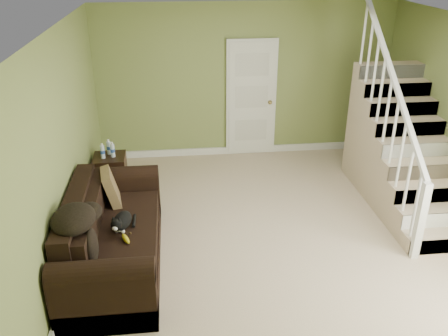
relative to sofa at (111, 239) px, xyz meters
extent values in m
cube|color=tan|center=(2.02, 0.37, -0.35)|extent=(5.00, 5.50, 0.01)
cube|color=white|center=(2.02, 0.37, 2.25)|extent=(5.00, 5.50, 0.01)
cube|color=olive|center=(2.02, 3.12, 0.95)|extent=(5.00, 0.04, 2.60)
cube|color=olive|center=(2.02, -2.38, 0.95)|extent=(5.00, 0.04, 2.60)
cube|color=olive|center=(-0.48, 0.37, 0.95)|extent=(0.04, 5.50, 2.60)
cube|color=white|center=(2.02, 3.09, -0.29)|extent=(5.00, 0.04, 0.12)
cube|color=white|center=(-0.45, 0.37, -0.29)|extent=(0.04, 5.50, 0.12)
cube|color=white|center=(2.12, 3.08, 0.66)|extent=(0.86, 0.05, 2.02)
cube|color=white|center=(2.12, 3.06, 0.65)|extent=(0.78, 0.04, 1.96)
sphere|color=olive|center=(2.44, 3.02, 0.60)|extent=(0.07, 0.07, 0.07)
cube|color=tan|center=(4.02, -0.10, -0.25)|extent=(1.00, 0.27, 0.20)
cylinder|color=white|center=(3.57, -0.10, 0.30)|extent=(0.04, 0.04, 0.90)
cube|color=tan|center=(4.02, 0.17, -0.15)|extent=(1.00, 0.27, 0.40)
cylinder|color=white|center=(3.57, 0.17, 0.50)|extent=(0.04, 0.04, 0.90)
cube|color=tan|center=(4.02, 0.44, -0.05)|extent=(1.00, 0.27, 0.60)
cylinder|color=white|center=(3.57, 0.44, 0.70)|extent=(0.04, 0.04, 0.90)
cube|color=tan|center=(4.02, 0.71, 0.05)|extent=(1.00, 0.27, 0.80)
cylinder|color=white|center=(3.57, 0.71, 0.90)|extent=(0.04, 0.04, 0.90)
cube|color=tan|center=(4.02, 0.98, 0.15)|extent=(1.00, 0.27, 1.00)
cylinder|color=white|center=(3.57, 0.98, 1.10)|extent=(0.04, 0.04, 0.90)
cube|color=tan|center=(4.02, 1.25, 0.25)|extent=(1.00, 0.27, 1.20)
cylinder|color=white|center=(3.57, 1.25, 1.30)|extent=(0.04, 0.04, 0.90)
cube|color=tan|center=(4.02, 1.52, 0.35)|extent=(1.00, 0.27, 1.40)
cylinder|color=white|center=(3.57, 1.52, 1.50)|extent=(0.04, 0.04, 0.90)
cube|color=tan|center=(4.02, 1.79, 0.45)|extent=(1.00, 0.27, 1.60)
cylinder|color=white|center=(3.57, 1.79, 1.70)|extent=(0.04, 0.04, 0.90)
cube|color=tan|center=(4.02, 2.06, 0.55)|extent=(1.00, 0.27, 1.80)
cylinder|color=white|center=(3.57, 2.06, 1.90)|extent=(0.04, 0.04, 0.90)
cube|color=white|center=(3.57, -0.25, 0.15)|extent=(0.09, 0.09, 1.00)
cube|color=white|center=(3.57, 0.98, 1.55)|extent=(0.06, 2.46, 1.84)
cube|color=black|center=(0.05, 0.00, -0.22)|extent=(0.99, 2.30, 0.26)
cube|color=black|center=(0.15, 0.00, 0.03)|extent=(0.75, 1.73, 0.23)
cube|color=black|center=(0.05, -1.02, -0.02)|extent=(0.99, 0.26, 0.65)
cube|color=black|center=(0.05, 1.02, -0.02)|extent=(0.99, 0.26, 0.65)
cylinder|color=black|center=(0.05, -1.02, 0.30)|extent=(0.99, 0.26, 0.26)
cylinder|color=black|center=(0.05, 1.02, 0.30)|extent=(0.99, 0.26, 0.26)
cube|color=black|center=(-0.34, 0.00, 0.23)|extent=(0.21, 1.77, 0.66)
cube|color=black|center=(-0.18, 0.00, 0.32)|extent=(0.15, 1.71, 0.37)
cube|color=black|center=(-0.20, 1.89, -0.07)|extent=(0.48, 0.48, 0.56)
cylinder|color=white|center=(-0.27, 1.84, 0.31)|extent=(0.06, 0.06, 0.20)
cylinder|color=#294EA1|center=(-0.27, 1.84, 0.31)|extent=(0.07, 0.07, 0.05)
cylinder|color=white|center=(-0.27, 1.84, 0.43)|extent=(0.03, 0.03, 0.03)
cylinder|color=white|center=(-0.13, 1.88, 0.31)|extent=(0.06, 0.06, 0.20)
cylinder|color=#294EA1|center=(-0.13, 1.88, 0.31)|extent=(0.07, 0.07, 0.05)
cylinder|color=white|center=(-0.13, 1.88, 0.43)|extent=(0.03, 0.03, 0.03)
cylinder|color=white|center=(-0.20, 1.99, 0.31)|extent=(0.06, 0.06, 0.20)
cylinder|color=#294EA1|center=(-0.20, 1.99, 0.31)|extent=(0.07, 0.07, 0.05)
cylinder|color=white|center=(-0.20, 1.99, 0.43)|extent=(0.03, 0.03, 0.03)
ellipsoid|color=black|center=(0.15, 0.00, 0.23)|extent=(0.27, 0.37, 0.18)
ellipsoid|color=white|center=(0.15, -0.07, 0.20)|extent=(0.14, 0.16, 0.09)
sphere|color=black|center=(0.15, -0.17, 0.30)|extent=(0.15, 0.15, 0.12)
ellipsoid|color=white|center=(0.15, -0.22, 0.28)|extent=(0.07, 0.07, 0.06)
cone|color=black|center=(0.12, -0.16, 0.36)|extent=(0.05, 0.06, 0.05)
cone|color=black|center=(0.19, -0.16, 0.36)|extent=(0.05, 0.06, 0.05)
cylinder|color=black|center=(0.24, 0.13, 0.17)|extent=(0.03, 0.25, 0.03)
ellipsoid|color=gold|center=(0.21, -0.28, 0.17)|extent=(0.13, 0.21, 0.06)
cube|color=brown|center=(-0.03, 0.63, 0.34)|extent=(0.28, 0.46, 0.45)
ellipsoid|color=black|center=(-0.25, -0.50, 0.59)|extent=(0.48, 0.60, 0.23)
camera|label=1|loc=(0.79, -4.67, 3.06)|focal=38.00mm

